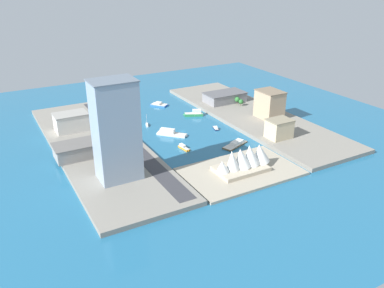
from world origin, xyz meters
The scene contains 24 objects.
ground_plane centered at (0.00, 0.00, 0.00)m, with size 440.00×440.00×0.00m, color #23668E.
quay_west centered at (-80.38, 0.00, 1.74)m, with size 70.00×240.00×3.48m, color gray.
quay_east centered at (80.38, 0.00, 1.74)m, with size 70.00×240.00×3.48m, color gray.
peninsula_point centered at (0.76, 93.79, 1.00)m, with size 85.24×54.83×2.00m, color #A89E89.
road_strip centered at (55.88, 0.00, 3.56)m, with size 12.79×228.00×0.15m, color #38383D.
ferry_white_commuter centered at (14.32, 3.03, 2.19)m, with size 23.96×24.75×5.99m.
sailboat_small_white centered at (23.50, -29.43, 1.01)m, with size 5.81×10.90×11.89m.
catamaran_blue centered at (-12.34, -79.39, 1.38)m, with size 18.49×20.05×3.89m.
water_taxi_orange centered at (17.79, 35.66, 1.37)m, with size 5.18×14.16×3.58m.
barge_flat_brown centered at (-24.96, 50.66, 1.22)m, with size 27.11×17.34×3.31m.
ferry_green_doubledeck centered at (-30.50, -31.95, 2.35)m, with size 20.75×13.64×6.80m.
patrol_launch_navy centered at (-29.92, 10.60, 1.07)m, with size 6.09×11.02×3.09m.
tugboat_red centered at (18.08, -92.10, 1.43)m, with size 5.95×13.88×3.86m.
hotel_broad_white centered at (91.40, -44.16, 11.62)m, with size 29.67×20.54×16.21m.
apartment_midrise_tan centered at (-88.15, 16.64, 17.19)m, with size 20.61×25.97×27.36m.
warehouse_low_gray centered at (-78.23, -47.62, 8.74)m, with size 45.16×25.80×10.45m.
carpark_squat_concrete centered at (97.01, 14.61, 9.16)m, with size 43.58×22.36×11.30m.
office_block_beige centered at (-62.77, 61.42, 11.84)m, with size 21.03×16.87×16.67m.
tower_tall_glass centered at (83.42, 62.66, 38.84)m, with size 29.97×22.51×70.64m.
taxi_yellow_cab centered at (51.82, 15.95, 4.41)m, with size 1.94×4.43×1.58m.
hatchback_blue centered at (53.02, -44.59, 4.42)m, with size 2.12×4.52×1.60m.
traffic_light_waterfront centered at (48.33, 6.37, 7.82)m, with size 0.36×0.36×6.50m.
opera_landmark centered at (-2.46, 93.79, 10.51)m, with size 46.90×24.14×20.08m.
park_tree_cluster centered at (-85.35, -30.41, 8.52)m, with size 5.63×12.42×8.07m.
Camera 1 is at (158.14, 302.48, 138.39)m, focal length 36.81 mm.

